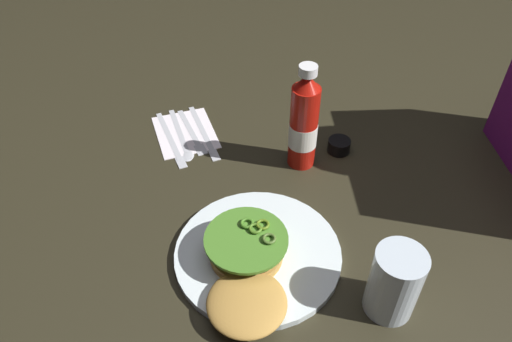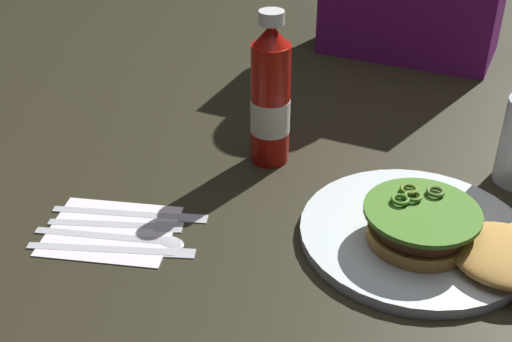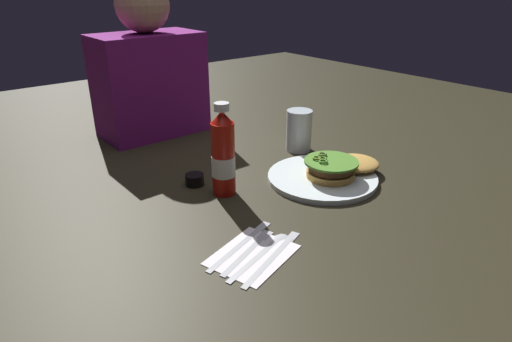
{
  "view_description": "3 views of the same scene",
  "coord_description": "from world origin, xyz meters",
  "px_view_note": "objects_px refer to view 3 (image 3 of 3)",
  "views": [
    {
      "loc": [
        0.66,
        -0.12,
        0.66
      ],
      "look_at": [
        -0.01,
        -0.09,
        0.05
      ],
      "focal_mm": 33.42,
      "sensor_mm": 36.0,
      "label": 1
    },
    {
      "loc": [
        0.25,
        -0.77,
        0.51
      ],
      "look_at": [
        -0.04,
        -0.14,
        0.07
      ],
      "focal_mm": 46.35,
      "sensor_mm": 36.0,
      "label": 2
    },
    {
      "loc": [
        -0.64,
        -0.78,
        0.49
      ],
      "look_at": [
        -0.05,
        -0.07,
        0.08
      ],
      "focal_mm": 30.58,
      "sensor_mm": 36.0,
      "label": 3
    }
  ],
  "objects_px": {
    "condiment_cup": "(195,180)",
    "napkin": "(252,255)",
    "dinner_plate": "(322,178)",
    "water_glass": "(299,130)",
    "diner_person": "(149,71)",
    "burger_sandwich": "(340,166)",
    "spoon_utensil": "(266,248)",
    "ketchup_bottle": "(223,155)",
    "fork_utensil": "(252,246)",
    "steak_knife": "(244,240)",
    "butter_knife": "(276,253)"
  },
  "relations": [
    {
      "from": "condiment_cup",
      "to": "napkin",
      "type": "xyz_separation_m",
      "value": [
        -0.08,
        -0.33,
        -0.01
      ]
    },
    {
      "from": "dinner_plate",
      "to": "water_glass",
      "type": "distance_m",
      "value": 0.23
    },
    {
      "from": "condiment_cup",
      "to": "diner_person",
      "type": "xyz_separation_m",
      "value": [
        0.11,
        0.44,
        0.19
      ]
    },
    {
      "from": "burger_sandwich",
      "to": "spoon_utensil",
      "type": "distance_m",
      "value": 0.39
    },
    {
      "from": "ketchup_bottle",
      "to": "water_glass",
      "type": "distance_m",
      "value": 0.36
    },
    {
      "from": "dinner_plate",
      "to": "fork_utensil",
      "type": "distance_m",
      "value": 0.36
    },
    {
      "from": "diner_person",
      "to": "steak_knife",
      "type": "bearing_deg",
      "value": -103.84
    },
    {
      "from": "burger_sandwich",
      "to": "steak_knife",
      "type": "distance_m",
      "value": 0.39
    },
    {
      "from": "ketchup_bottle",
      "to": "steak_knife",
      "type": "xyz_separation_m",
      "value": [
        -0.1,
        -0.2,
        -0.09
      ]
    },
    {
      "from": "fork_utensil",
      "to": "butter_knife",
      "type": "bearing_deg",
      "value": -64.59
    },
    {
      "from": "napkin",
      "to": "steak_knife",
      "type": "bearing_deg",
      "value": 72.06
    },
    {
      "from": "condiment_cup",
      "to": "fork_utensil",
      "type": "distance_m",
      "value": 0.32
    },
    {
      "from": "fork_utensil",
      "to": "steak_knife",
      "type": "height_order",
      "value": "same"
    },
    {
      "from": "diner_person",
      "to": "ketchup_bottle",
      "type": "bearing_deg",
      "value": -98.87
    },
    {
      "from": "butter_knife",
      "to": "diner_person",
      "type": "relative_size",
      "value": 0.41
    },
    {
      "from": "dinner_plate",
      "to": "fork_utensil",
      "type": "height_order",
      "value": "dinner_plate"
    },
    {
      "from": "dinner_plate",
      "to": "burger_sandwich",
      "type": "bearing_deg",
      "value": -24.85
    },
    {
      "from": "napkin",
      "to": "diner_person",
      "type": "height_order",
      "value": "diner_person"
    },
    {
      "from": "condiment_cup",
      "to": "spoon_utensil",
      "type": "relative_size",
      "value": 0.25
    },
    {
      "from": "spoon_utensil",
      "to": "diner_person",
      "type": "relative_size",
      "value": 0.38
    },
    {
      "from": "burger_sandwich",
      "to": "napkin",
      "type": "distance_m",
      "value": 0.42
    },
    {
      "from": "water_glass",
      "to": "napkin",
      "type": "relative_size",
      "value": 0.78
    },
    {
      "from": "butter_knife",
      "to": "steak_knife",
      "type": "relative_size",
      "value": 0.99
    },
    {
      "from": "water_glass",
      "to": "butter_knife",
      "type": "xyz_separation_m",
      "value": [
        -0.42,
        -0.37,
        -0.06
      ]
    },
    {
      "from": "dinner_plate",
      "to": "butter_knife",
      "type": "distance_m",
      "value": 0.36
    },
    {
      "from": "water_glass",
      "to": "diner_person",
      "type": "bearing_deg",
      "value": 121.91
    },
    {
      "from": "condiment_cup",
      "to": "spoon_utensil",
      "type": "distance_m",
      "value": 0.34
    },
    {
      "from": "dinner_plate",
      "to": "fork_utensil",
      "type": "relative_size",
      "value": 1.68
    },
    {
      "from": "napkin",
      "to": "butter_knife",
      "type": "height_order",
      "value": "butter_knife"
    },
    {
      "from": "condiment_cup",
      "to": "steak_knife",
      "type": "distance_m",
      "value": 0.3
    },
    {
      "from": "dinner_plate",
      "to": "fork_utensil",
      "type": "bearing_deg",
      "value": -159.45
    },
    {
      "from": "butter_knife",
      "to": "steak_knife",
      "type": "xyz_separation_m",
      "value": [
        -0.02,
        0.07,
        0.0
      ]
    },
    {
      "from": "burger_sandwich",
      "to": "water_glass",
      "type": "distance_m",
      "value": 0.23
    },
    {
      "from": "ketchup_bottle",
      "to": "water_glass",
      "type": "height_order",
      "value": "ketchup_bottle"
    },
    {
      "from": "dinner_plate",
      "to": "water_glass",
      "type": "xyz_separation_m",
      "value": [
        0.11,
        0.2,
        0.06
      ]
    },
    {
      "from": "butter_knife",
      "to": "steak_knife",
      "type": "height_order",
      "value": "same"
    },
    {
      "from": "fork_utensil",
      "to": "diner_person",
      "type": "height_order",
      "value": "diner_person"
    },
    {
      "from": "water_glass",
      "to": "fork_utensil",
      "type": "xyz_separation_m",
      "value": [
        -0.45,
        -0.32,
        -0.06
      ]
    },
    {
      "from": "ketchup_bottle",
      "to": "spoon_utensil",
      "type": "height_order",
      "value": "ketchup_bottle"
    },
    {
      "from": "fork_utensil",
      "to": "condiment_cup",
      "type": "bearing_deg",
      "value": 78.07
    },
    {
      "from": "diner_person",
      "to": "burger_sandwich",
      "type": "bearing_deg",
      "value": -72.42
    },
    {
      "from": "burger_sandwich",
      "to": "diner_person",
      "type": "distance_m",
      "value": 0.7
    },
    {
      "from": "napkin",
      "to": "diner_person",
      "type": "distance_m",
      "value": 0.82
    },
    {
      "from": "spoon_utensil",
      "to": "dinner_plate",
      "type": "bearing_deg",
      "value": 24.96
    },
    {
      "from": "butter_knife",
      "to": "diner_person",
      "type": "distance_m",
      "value": 0.84
    },
    {
      "from": "ketchup_bottle",
      "to": "condiment_cup",
      "type": "bearing_deg",
      "value": 110.27
    },
    {
      "from": "butter_knife",
      "to": "napkin",
      "type": "bearing_deg",
      "value": 142.31
    },
    {
      "from": "water_glass",
      "to": "napkin",
      "type": "distance_m",
      "value": 0.58
    },
    {
      "from": "fork_utensil",
      "to": "steak_knife",
      "type": "relative_size",
      "value": 0.84
    },
    {
      "from": "napkin",
      "to": "spoon_utensil",
      "type": "height_order",
      "value": "spoon_utensil"
    }
  ]
}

